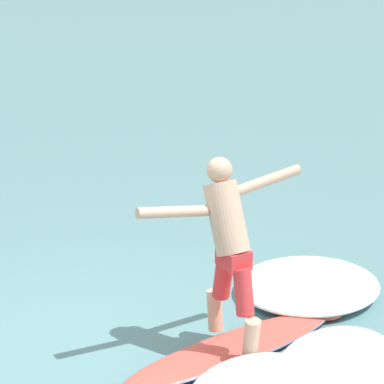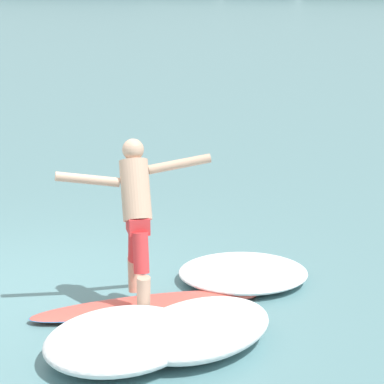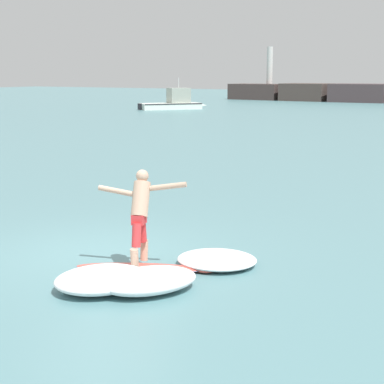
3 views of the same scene
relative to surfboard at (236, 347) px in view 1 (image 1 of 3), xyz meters
The scene contains 5 objects.
ground_plane 1.42m from the surfboard, 161.05° to the left, with size 200.00×200.00×0.00m, color slate.
surfboard is the anchor object (origin of this frame).
surfer 0.98m from the surfboard, 134.37° to the left, with size 1.46×0.86×1.58m.
wave_foam_at_tail 1.30m from the surfboard, 45.71° to the left, with size 1.58×1.48×0.19m.
wave_foam_beside 1.01m from the surfboard, 48.90° to the right, with size 1.67×1.85×0.32m.
Camera 1 is at (-0.16, -7.03, 3.95)m, focal length 85.00 mm.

